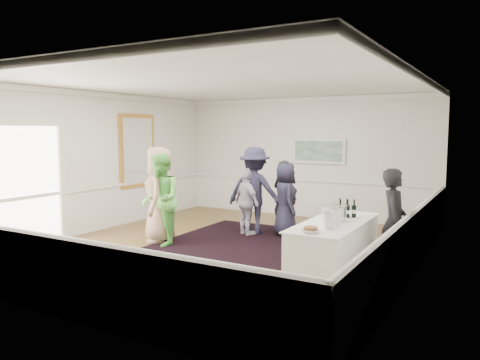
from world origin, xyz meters
The scene contains 23 objects.
floor centered at (0.00, 0.00, 0.00)m, with size 8.00×8.00×0.00m, color brown.
ceiling centered at (0.00, 0.00, 3.20)m, with size 7.00×8.00×0.02m, color white.
wall_left centered at (-3.50, 0.00, 1.60)m, with size 0.02×8.00×3.20m, color white.
wall_right centered at (3.50, 0.00, 1.60)m, with size 0.02×8.00×3.20m, color white.
wall_back centered at (0.00, 4.00, 1.60)m, with size 7.00×0.02×3.20m, color white.
wall_front centered at (0.00, -4.00, 1.60)m, with size 7.00×0.02×3.20m, color white.
wainscoting centered at (0.00, 0.00, 0.50)m, with size 7.00×8.00×1.00m, color white, non-canonical shape.
mirror centered at (-3.45, 1.30, 1.80)m, with size 0.05×1.25×1.85m.
doorway centered at (-3.45, -1.90, 1.42)m, with size 0.10×1.78×2.56m.
landscape_painting centered at (0.40, 3.95, 1.78)m, with size 1.44×0.06×0.66m.
area_rug centered at (0.02, 0.43, 0.01)m, with size 2.99×3.92×0.02m, color black.
serving_table centered at (2.45, -0.82, 0.46)m, with size 0.85×2.24×0.91m.
bartender centered at (3.20, -0.13, 0.86)m, with size 0.63×0.41×1.72m, color black.
guest_tan centered at (-1.49, -0.24, 0.99)m, with size 0.97×0.63×1.98m, color #A18165.
guest_green centered at (-1.29, -0.44, 0.93)m, with size 0.91×0.71×1.86m, color #66CD52.
guest_lilac centered at (-0.24, 1.23, 0.73)m, with size 0.85×0.36×1.46m, color silver.
guest_dark_a centered at (-0.17, 1.46, 0.97)m, with size 1.26×0.72×1.95m, color #201E32.
guest_dark_b centered at (0.47, 1.68, 0.83)m, with size 0.61×0.40×1.66m, color black.
guest_navy centered at (0.52, 1.61, 0.81)m, with size 0.79×0.51×1.62m, color #201E32.
wine_bottles centered at (2.47, -0.34, 1.06)m, with size 0.31×0.22×0.31m.
juice_pitchers centered at (2.47, -1.15, 1.03)m, with size 0.33×0.59×0.24m.
ice_bucket centered at (2.48, -0.69, 1.02)m, with size 0.26×0.26×0.24m, color silver.
nut_bowl centered at (2.41, -1.73, 0.94)m, with size 0.25×0.25×0.08m.
Camera 1 is at (4.72, -7.70, 2.30)m, focal length 35.00 mm.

